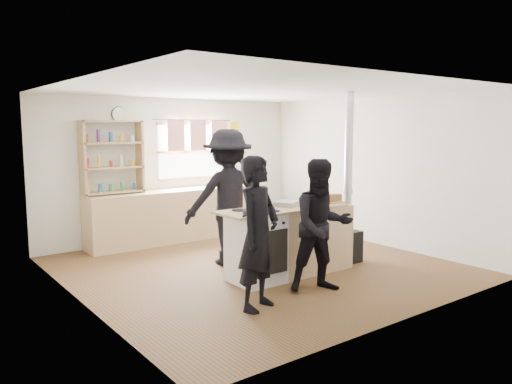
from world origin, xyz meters
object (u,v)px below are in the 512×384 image
stockpot_counter (316,196)px  bread_board (334,199)px  thermos (233,176)px  person_far (228,197)px  person_near_left (258,233)px  cooking_island (291,240)px  skillet_greens (256,212)px  roast_tray (287,203)px  flue_heater (347,218)px  stockpot_stove (261,202)px  person_near_right (322,226)px

stockpot_counter → bread_board: size_ratio=1.06×
thermos → person_far: bearing=-126.2°
person_near_left → cooking_island: bearing=10.6°
stockpot_counter → person_near_left: bearing=-154.2°
cooking_island → skillet_greens: 0.89m
roast_tray → bread_board: (0.71, -0.17, 0.01)m
thermos → flue_heater: flue_heater is taller
skillet_greens → flue_heater: bearing=5.2°
stockpot_stove → flue_heater: bearing=-5.6°
roast_tray → person_far: person_far is taller
person_near_right → skillet_greens: bearing=157.0°
thermos → person_near_right: bearing=-107.6°
flue_heater → skillet_greens: bearing=-174.8°
roast_tray → flue_heater: size_ratio=0.17×
thermos → cooking_island: thermos is taller
bread_board → thermos: bearing=85.1°
thermos → skillet_greens: thermos is taller
skillet_greens → person_far: size_ratio=0.23×
thermos → bread_board: 2.88m
stockpot_stove → stockpot_counter: (0.89, -0.12, 0.02)m
thermos → stockpot_stove: bearing=-117.4°
stockpot_stove → flue_heater: 1.55m
person_near_left → person_far: bearing=42.8°
person_far → stockpot_counter: bearing=147.0°
stockpot_stove → stockpot_counter: size_ratio=0.78×
cooking_island → person_near_right: 0.84m
skillet_greens → stockpot_counter: bearing=8.9°
cooking_island → stockpot_counter: (0.47, 0.01, 0.57)m
thermos → skillet_greens: 3.39m
person_near_left → flue_heater: bearing=-4.7°
flue_heater → person_far: bearing=146.5°
roast_tray → flue_heater: (1.09, -0.09, -0.31)m
person_near_right → person_far: bearing=120.0°
thermos → stockpot_stove: 2.97m
stockpot_stove → thermos: bearing=62.6°
roast_tray → flue_heater: bearing=-4.5°
person_near_left → person_far: size_ratio=0.86×
person_near_left → roast_tray: bearing=13.1°
roast_tray → person_near_left: 1.41m
stockpot_counter → stockpot_stove: bearing=172.0°
skillet_greens → stockpot_stove: (0.31, 0.31, 0.06)m
stockpot_counter → flue_heater: size_ratio=0.12×
stockpot_stove → stockpot_counter: stockpot_counter is taller
bread_board → person_near_left: person_near_left is taller
stockpot_stove → bread_board: bearing=-11.5°
skillet_greens → thermos: bearing=60.4°
bread_board → flue_heater: size_ratio=0.12×
roast_tray → person_near_left: bearing=-143.4°
thermos → roast_tray: (-0.96, -2.70, -0.10)m
cooking_island → roast_tray: 0.51m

